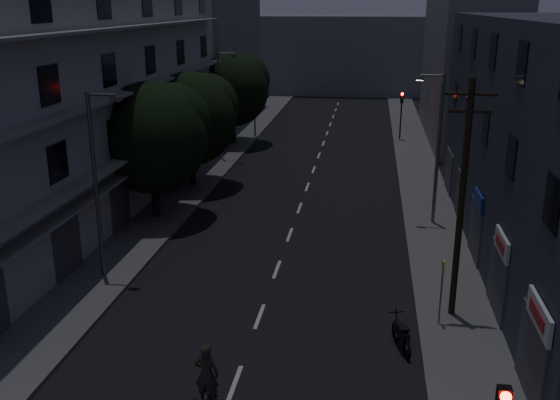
% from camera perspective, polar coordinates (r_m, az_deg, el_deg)
% --- Properties ---
extents(ground, '(160.00, 160.00, 0.00)m').
position_cam_1_polar(ground, '(41.59, 2.58, 1.40)').
color(ground, black).
rests_on(ground, ground).
extents(sidewalk_left, '(3.00, 90.00, 0.15)m').
position_cam_1_polar(sidewalk_left, '(42.92, -7.43, 1.89)').
color(sidewalk_left, '#565659').
rests_on(sidewalk_left, ground).
extents(sidewalk_right, '(3.00, 90.00, 0.15)m').
position_cam_1_polar(sidewalk_right, '(41.54, 12.93, 1.05)').
color(sidewalk_right, '#565659').
rests_on(sidewalk_right, ground).
extents(lane_markings, '(0.15, 60.50, 0.01)m').
position_cam_1_polar(lane_markings, '(47.60, 3.35, 3.47)').
color(lane_markings, beige).
rests_on(lane_markings, ground).
extents(building_left, '(7.00, 36.00, 14.00)m').
position_cam_1_polar(building_left, '(36.69, -17.68, 9.60)').
color(building_left, '#AEAEA9').
rests_on(building_left, ground).
extents(building_right, '(6.19, 28.00, 11.00)m').
position_cam_1_polar(building_right, '(30.48, 23.58, 4.62)').
color(building_right, '#2D323D').
rests_on(building_right, ground).
extents(building_far_left, '(6.00, 20.00, 16.00)m').
position_cam_1_polar(building_far_left, '(64.84, -6.11, 14.31)').
color(building_far_left, slate).
rests_on(building_far_left, ground).
extents(building_far_right, '(6.00, 20.00, 13.00)m').
position_cam_1_polar(building_far_right, '(57.56, 16.71, 11.79)').
color(building_far_right, slate).
rests_on(building_far_right, ground).
extents(building_far_end, '(24.00, 8.00, 10.00)m').
position_cam_1_polar(building_far_end, '(85.10, 5.78, 13.04)').
color(building_far_end, slate).
rests_on(building_far_end, ground).
extents(tree_near, '(6.08, 6.08, 7.50)m').
position_cam_1_polar(tree_near, '(34.56, -11.53, 6.00)').
color(tree_near, black).
rests_on(tree_near, sidewalk_left).
extents(tree_mid, '(5.97, 5.97, 7.34)m').
position_cam_1_polar(tree_mid, '(40.53, -8.13, 7.69)').
color(tree_mid, black).
rests_on(tree_mid, sidewalk_left).
extents(tree_far, '(6.12, 6.12, 7.57)m').
position_cam_1_polar(tree_far, '(53.03, -4.33, 10.28)').
color(tree_far, black).
rests_on(tree_far, sidewalk_left).
extents(traffic_signal_far_right, '(0.28, 0.37, 4.10)m').
position_cam_1_polar(traffic_signal_far_right, '(55.42, 11.05, 8.45)').
color(traffic_signal_far_right, black).
rests_on(traffic_signal_far_right, sidewalk_right).
extents(traffic_signal_far_left, '(0.28, 0.37, 4.10)m').
position_cam_1_polar(traffic_signal_far_left, '(55.94, -2.34, 8.84)').
color(traffic_signal_far_left, black).
rests_on(traffic_signal_far_left, sidewalk_left).
extents(street_lamp_left_near, '(1.51, 0.25, 8.00)m').
position_cam_1_polar(street_lamp_left_near, '(27.21, -16.34, 2.02)').
color(street_lamp_left_near, '#575B5E').
rests_on(street_lamp_left_near, sidewalk_left).
extents(street_lamp_right, '(1.51, 0.25, 8.00)m').
position_cam_1_polar(street_lamp_right, '(33.82, 14.11, 5.15)').
color(street_lamp_right, slate).
rests_on(street_lamp_right, sidewalk_right).
extents(street_lamp_left_far, '(1.51, 0.25, 8.00)m').
position_cam_1_polar(street_lamp_left_far, '(47.61, -5.46, 9.07)').
color(street_lamp_left_far, '#595D61').
rests_on(street_lamp_left_far, sidewalk_left).
extents(utility_pole, '(1.80, 0.24, 9.00)m').
position_cam_1_polar(utility_pole, '(23.56, 16.30, 0.34)').
color(utility_pole, black).
rests_on(utility_pole, sidewalk_right).
extents(bus_stop_sign, '(0.06, 0.35, 2.52)m').
position_cam_1_polar(bus_stop_sign, '(23.68, 14.61, -7.13)').
color(bus_stop_sign, '#595B60').
rests_on(bus_stop_sign, sidewalk_right).
extents(motorcycle, '(0.76, 1.91, 1.25)m').
position_cam_1_polar(motorcycle, '(22.61, 11.03, -12.09)').
color(motorcycle, black).
rests_on(motorcycle, ground).
extents(cyclist, '(0.71, 1.93, 2.43)m').
position_cam_1_polar(cyclist, '(18.90, -6.65, -17.19)').
color(cyclist, black).
rests_on(cyclist, ground).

